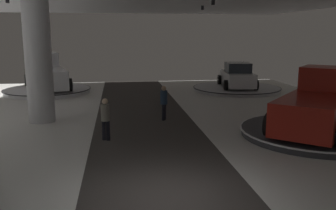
{
  "coord_description": "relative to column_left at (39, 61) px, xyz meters",
  "views": [
    {
      "loc": [
        -1.17,
        -8.17,
        3.93
      ],
      "look_at": [
        0.6,
        4.57,
        1.4
      ],
      "focal_mm": 39.04,
      "sensor_mm": 36.0,
      "label": 1
    }
  ],
  "objects": [
    {
      "name": "pickup_truck_mid_right",
      "position": [
        11.15,
        -3.79,
        -1.54
      ],
      "size": [
        5.07,
        5.37,
        2.3
      ],
      "color": "maroon",
      "rests_on": "display_platform_mid_right"
    },
    {
      "name": "display_platform_deep_right",
      "position": [
        11.66,
        7.51,
        -2.61
      ],
      "size": [
        6.03,
        6.03,
        0.25
      ],
      "color": "#B7B7BC",
      "rests_on": "ground"
    },
    {
      "name": "column_left",
      "position": [
        0.0,
        0.0,
        0.0
      ],
      "size": [
        1.16,
        1.16,
        5.5
      ],
      "color": "silver",
      "rests_on": "ground"
    },
    {
      "name": "display_platform_mid_right",
      "position": [
        10.94,
        -4.03,
        -2.6
      ],
      "size": [
        5.68,
        5.68,
        0.27
      ],
      "color": "#333338",
      "rests_on": "ground"
    },
    {
      "name": "display_car_deep_right",
      "position": [
        11.65,
        7.48,
        -1.73
      ],
      "size": [
        2.66,
        4.4,
        1.71
      ],
      "color": "silver",
      "rests_on": "display_platform_deep_right"
    },
    {
      "name": "visitor_walking_far",
      "position": [
        2.95,
        -3.45,
        -1.84
      ],
      "size": [
        0.32,
        0.32,
        1.59
      ],
      "color": "black",
      "rests_on": "ground"
    },
    {
      "name": "pickup_truck_deep_left",
      "position": [
        -1.32,
        8.61,
        -1.52
      ],
      "size": [
        3.77,
        5.67,
        2.3
      ],
      "color": "silver",
      "rests_on": "display_platform_deep_left"
    },
    {
      "name": "visitor_walking_near",
      "position": [
        5.51,
        -0.53,
        -1.84
      ],
      "size": [
        0.32,
        0.32,
        1.59
      ],
      "color": "black",
      "rests_on": "ground"
    },
    {
      "name": "display_platform_deep_left",
      "position": [
        -1.24,
        8.3,
        -2.59
      ],
      "size": [
        5.68,
        5.68,
        0.29
      ],
      "color": "silver",
      "rests_on": "ground"
    },
    {
      "name": "ground",
      "position": [
        4.61,
        -8.62,
        -2.77
      ],
      "size": [
        24.0,
        44.0,
        0.06
      ],
      "color": "silver"
    }
  ]
}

